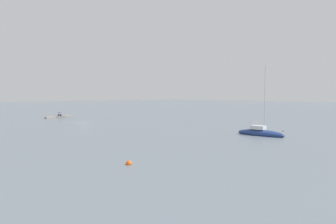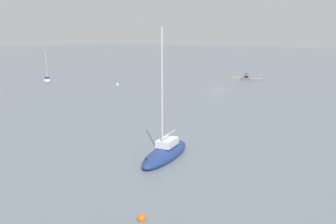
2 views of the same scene
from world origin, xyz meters
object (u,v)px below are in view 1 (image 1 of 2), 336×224
object	(u,v)px
person_seated_dark_left	(61,115)
person_seated_maroon_right	(59,115)
umbrella_open_navy	(59,112)
sailboat_navy_near	(260,133)
mooring_buoy_near	(129,163)

from	to	relation	value
person_seated_dark_left	person_seated_maroon_right	distance (m)	0.57
umbrella_open_navy	sailboat_navy_near	size ratio (longest dim) A/B	0.11
person_seated_maroon_right	mooring_buoy_near	bearing A→B (deg)	76.73
sailboat_navy_near	mooring_buoy_near	xyz separation A→B (m)	(27.38, 3.04, -0.30)
person_seated_maroon_right	sailboat_navy_near	xyz separation A→B (m)	(-13.03, 57.51, -0.43)
person_seated_dark_left	sailboat_navy_near	size ratio (longest dim) A/B	0.06
umbrella_open_navy	mooring_buoy_near	distance (m)	62.37
person_seated_maroon_right	sailboat_navy_near	distance (m)	58.96
person_seated_dark_left	umbrella_open_navy	distance (m)	0.91
person_seated_dark_left	sailboat_navy_near	bearing A→B (deg)	102.33
person_seated_maroon_right	mooring_buoy_near	world-z (taller)	person_seated_maroon_right
person_seated_maroon_right	mooring_buoy_near	xyz separation A→B (m)	(14.36, 60.55, -0.73)
person_seated_maroon_right	umbrella_open_navy	size ratio (longest dim) A/B	0.58
sailboat_navy_near	umbrella_open_navy	bearing A→B (deg)	-84.61
person_seated_maroon_right	sailboat_navy_near	world-z (taller)	sailboat_navy_near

